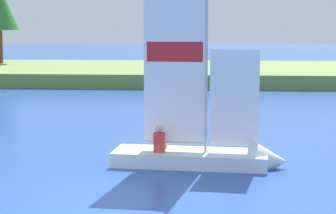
% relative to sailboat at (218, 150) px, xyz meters
% --- Properties ---
extents(ground_plane, '(200.00, 200.00, 0.00)m').
position_rel_sailboat_xyz_m(ground_plane, '(-2.28, -3.61, -0.43)').
color(ground_plane, '#234793').
extents(shore_bank, '(80.00, 14.01, 0.84)m').
position_rel_sailboat_xyz_m(shore_bank, '(-2.28, 25.53, -0.01)').
color(shore_bank, olive).
rests_on(shore_bank, ground).
extents(sailboat, '(4.68, 1.68, 5.93)m').
position_rel_sailboat_xyz_m(sailboat, '(0.00, 0.00, 0.00)').
color(sailboat, silver).
rests_on(sailboat, ground).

